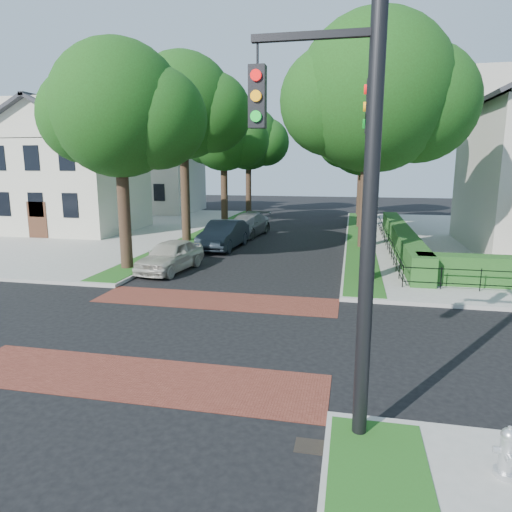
% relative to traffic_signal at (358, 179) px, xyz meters
% --- Properties ---
extents(ground, '(120.00, 120.00, 0.00)m').
position_rel_traffic_signal_xyz_m(ground, '(-4.89, 4.41, -4.71)').
color(ground, black).
rests_on(ground, ground).
extents(sidewalk_nw, '(30.00, 30.00, 0.15)m').
position_rel_traffic_signal_xyz_m(sidewalk_nw, '(-24.39, 23.41, -4.63)').
color(sidewalk_nw, gray).
rests_on(sidewalk_nw, ground).
extents(crosswalk_far, '(9.00, 2.20, 0.01)m').
position_rel_traffic_signal_xyz_m(crosswalk_far, '(-4.89, 7.61, -4.70)').
color(crosswalk_far, maroon).
rests_on(crosswalk_far, ground).
extents(crosswalk_near, '(9.00, 2.20, 0.01)m').
position_rel_traffic_signal_xyz_m(crosswalk_near, '(-4.89, 1.21, -4.70)').
color(crosswalk_near, maroon).
rests_on(crosswalk_near, ground).
extents(storm_drain, '(0.65, 0.45, 0.01)m').
position_rel_traffic_signal_xyz_m(storm_drain, '(-0.59, -0.59, -4.70)').
color(storm_drain, black).
rests_on(storm_drain, ground).
extents(grass_strip_ne, '(1.60, 29.80, 0.02)m').
position_rel_traffic_signal_xyz_m(grass_strip_ne, '(0.51, 23.51, -4.55)').
color(grass_strip_ne, '#224D16').
rests_on(grass_strip_ne, sidewalk_ne).
extents(grass_strip_nw, '(1.60, 29.80, 0.02)m').
position_rel_traffic_signal_xyz_m(grass_strip_nw, '(-10.29, 23.51, -4.55)').
color(grass_strip_nw, '#224D16').
rests_on(grass_strip_nw, sidewalk_nw).
extents(tree_right_near, '(7.75, 6.67, 10.66)m').
position_rel_traffic_signal_xyz_m(tree_right_near, '(0.72, 11.65, 2.92)').
color(tree_right_near, black).
rests_on(tree_right_near, sidewalk_ne).
extents(tree_right_mid, '(8.25, 7.09, 11.22)m').
position_rel_traffic_signal_xyz_m(tree_right_mid, '(0.72, 19.66, 3.28)').
color(tree_right_mid, black).
rests_on(tree_right_mid, sidewalk_ne).
extents(tree_right_far, '(7.25, 6.23, 9.74)m').
position_rel_traffic_signal_xyz_m(tree_right_far, '(0.71, 28.64, 2.20)').
color(tree_right_far, black).
rests_on(tree_right_far, sidewalk_ne).
extents(tree_right_back, '(7.50, 6.45, 10.20)m').
position_rel_traffic_signal_xyz_m(tree_right_back, '(0.72, 37.64, 2.56)').
color(tree_right_back, black).
rests_on(tree_right_back, sidewalk_ne).
extents(tree_left_near, '(7.50, 6.45, 10.20)m').
position_rel_traffic_signal_xyz_m(tree_left_near, '(-10.28, 11.64, 2.56)').
color(tree_left_near, black).
rests_on(tree_left_near, sidewalk_nw).
extents(tree_left_mid, '(8.00, 6.88, 11.48)m').
position_rel_traffic_signal_xyz_m(tree_left_mid, '(-10.28, 19.66, 3.64)').
color(tree_left_mid, black).
rests_on(tree_left_mid, sidewalk_nw).
extents(tree_left_far, '(7.00, 6.02, 9.86)m').
position_rel_traffic_signal_xyz_m(tree_left_far, '(-10.29, 28.63, 2.41)').
color(tree_left_far, black).
rests_on(tree_left_far, sidewalk_nw).
extents(tree_left_back, '(7.75, 6.66, 10.44)m').
position_rel_traffic_signal_xyz_m(tree_left_back, '(-10.28, 37.65, 2.70)').
color(tree_left_back, black).
rests_on(tree_left_back, sidewalk_nw).
extents(hedge_main_road, '(1.00, 18.00, 1.20)m').
position_rel_traffic_signal_xyz_m(hedge_main_road, '(2.81, 19.41, -3.96)').
color(hedge_main_road, '#1C4718').
rests_on(hedge_main_road, sidewalk_ne).
extents(fence_main_road, '(0.06, 18.00, 0.90)m').
position_rel_traffic_signal_xyz_m(fence_main_road, '(2.01, 19.41, -4.11)').
color(fence_main_road, black).
rests_on(fence_main_road, sidewalk_ne).
extents(house_left_near, '(10.00, 9.00, 10.14)m').
position_rel_traffic_signal_xyz_m(house_left_near, '(-20.38, 22.41, 0.33)').
color(house_left_near, beige).
rests_on(house_left_near, sidewalk_nw).
extents(house_left_far, '(10.00, 9.00, 10.14)m').
position_rel_traffic_signal_xyz_m(house_left_far, '(-20.38, 36.41, 0.33)').
color(house_left_far, beige).
rests_on(house_left_far, sidewalk_nw).
extents(traffic_signal, '(2.17, 2.00, 8.00)m').
position_rel_traffic_signal_xyz_m(traffic_signal, '(0.00, 0.00, 0.00)').
color(traffic_signal, black).
rests_on(traffic_signal, sidewalk_se).
extents(parked_car_front, '(2.30, 4.53, 1.48)m').
position_rel_traffic_signal_xyz_m(parked_car_front, '(-8.34, 11.77, -3.97)').
color(parked_car_front, '#BCB7A9').
rests_on(parked_car_front, ground).
extents(parked_car_middle, '(2.07, 5.17, 1.67)m').
position_rel_traffic_signal_xyz_m(parked_car_middle, '(-7.49, 17.92, -3.87)').
color(parked_car_middle, '#1D252C').
rests_on(parked_car_middle, ground).
extents(parked_car_rear, '(2.84, 5.55, 1.54)m').
position_rel_traffic_signal_xyz_m(parked_car_rear, '(-7.25, 23.13, -3.94)').
color(parked_car_rear, slate).
rests_on(parked_car_rear, ground).
extents(fire_hydrant, '(0.43, 0.41, 0.85)m').
position_rel_traffic_signal_xyz_m(fire_hydrant, '(2.44, -0.95, -4.15)').
color(fire_hydrant, '#B9BABC').
rests_on(fire_hydrant, sidewalk_se).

